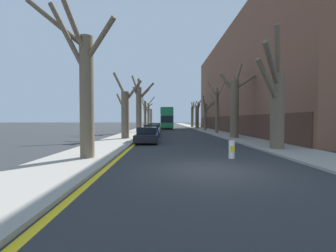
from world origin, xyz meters
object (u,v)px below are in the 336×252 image
at_px(street_tree_left_4, 148,114).
at_px(street_tree_right_1, 235,104).
at_px(street_tree_right_3, 206,114).
at_px(double_decker_bus, 167,117).
at_px(street_tree_left_0, 84,85).
at_px(parked_car_2, 153,129).
at_px(street_tree_left_1, 125,111).
at_px(street_tree_left_5, 151,117).
at_px(street_tree_right_5, 192,115).
at_px(traffic_bollard, 232,149).
at_px(street_tree_right_4, 197,116).
at_px(street_tree_right_2, 217,108).
at_px(parked_car_0, 147,135).
at_px(parked_car_1, 151,131).
at_px(street_tree_left_2, 139,106).
at_px(street_tree_left_3, 145,113).
at_px(street_tree_right_0, 276,103).
at_px(parked_car_3, 155,127).

distance_m(street_tree_left_4, street_tree_right_1, 35.58).
relative_size(street_tree_right_3, double_decker_bus, 0.56).
bearing_deg(street_tree_left_0, parked_car_2, 83.10).
distance_m(street_tree_left_1, street_tree_right_3, 20.90).
xyz_separation_m(street_tree_left_0, street_tree_left_5, (0.04, 56.68, -0.80)).
bearing_deg(street_tree_right_5, street_tree_left_4, -175.07).
relative_size(street_tree_left_1, traffic_bollard, 7.48).
xyz_separation_m(street_tree_left_0, street_tree_right_3, (11.48, 29.13, -0.72)).
bearing_deg(parked_car_2, street_tree_right_4, 63.93).
relative_size(street_tree_right_2, traffic_bollard, 8.28).
height_order(street_tree_left_5, street_tree_right_4, street_tree_right_4).
bearing_deg(street_tree_left_1, street_tree_left_5, 89.96).
height_order(street_tree_left_1, parked_car_0, street_tree_left_1).
height_order(street_tree_left_0, traffic_bollard, street_tree_left_0).
xyz_separation_m(double_decker_bus, parked_car_1, (-2.12, -23.70, -1.87)).
xyz_separation_m(street_tree_right_4, parked_car_0, (-8.94, -30.20, -2.26)).
distance_m(street_tree_right_1, street_tree_right_2, 8.01).
bearing_deg(street_tree_left_2, street_tree_left_3, 90.01).
bearing_deg(parked_car_0, parked_car_2, 90.00).
xyz_separation_m(street_tree_left_4, street_tree_right_4, (11.33, -7.51, -0.47)).
distance_m(street_tree_left_1, parked_car_0, 4.61).
height_order(street_tree_right_2, street_tree_right_5, street_tree_right_2).
height_order(street_tree_left_5, street_tree_right_2, street_tree_right_2).
relative_size(street_tree_right_2, parked_car_0, 1.67).
xyz_separation_m(street_tree_right_4, double_decker_bus, (-6.82, -0.31, -0.37)).
bearing_deg(street_tree_right_0, street_tree_left_5, 101.71).
height_order(street_tree_right_1, parked_car_3, street_tree_right_1).
height_order(double_decker_bus, traffic_bollard, double_decker_bus).
relative_size(street_tree_left_3, double_decker_bus, 0.73).
distance_m(street_tree_left_0, street_tree_right_4, 40.29).
distance_m(street_tree_left_0, street_tree_left_3, 33.83).
xyz_separation_m(street_tree_right_3, parked_car_0, (-9.02, -20.69, -2.33)).
distance_m(parked_car_1, parked_car_3, 12.45).
relative_size(street_tree_left_5, street_tree_right_1, 0.72).
bearing_deg(street_tree_right_5, street_tree_right_3, -89.85).
bearing_deg(parked_car_3, street_tree_right_1, -58.55).
bearing_deg(street_tree_right_4, street_tree_left_3, -156.81).
bearing_deg(street_tree_left_3, parked_car_2, -80.44).
height_order(street_tree_left_0, parked_car_3, street_tree_left_0).
xyz_separation_m(street_tree_left_4, parked_car_1, (2.39, -31.51, -2.72)).
xyz_separation_m(parked_car_3, traffic_bollard, (4.92, -26.74, -0.22)).
height_order(street_tree_right_4, double_decker_bus, street_tree_right_4).
xyz_separation_m(street_tree_left_2, street_tree_left_5, (-0.16, 33.44, -1.20)).
height_order(street_tree_left_1, street_tree_left_4, street_tree_left_4).
bearing_deg(street_tree_left_2, street_tree_right_0, -61.41).
distance_m(street_tree_left_2, street_tree_right_2, 11.55).
relative_size(street_tree_left_1, parked_car_1, 1.68).
height_order(street_tree_left_0, street_tree_right_4, street_tree_left_0).
relative_size(parked_car_1, parked_car_2, 0.99).
xyz_separation_m(street_tree_left_3, parked_car_0, (2.27, -25.39, -2.62)).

